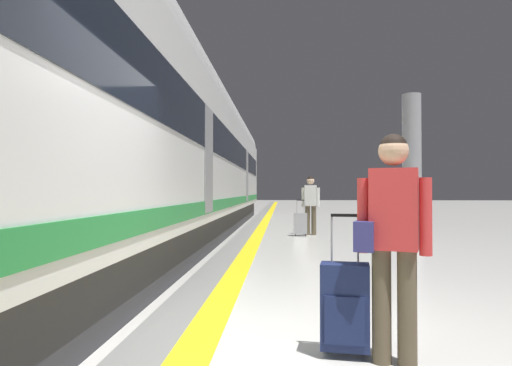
# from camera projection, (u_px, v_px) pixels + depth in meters

# --- Properties ---
(ground_plane) EXTENTS (120.00, 120.00, 0.00)m
(ground_plane) POSITION_uv_depth(u_px,v_px,m) (269.00, 349.00, 3.75)
(ground_plane) COLOR silver
(safety_line_strip) EXTENTS (0.36, 80.00, 0.01)m
(safety_line_strip) POSITION_uv_depth(u_px,v_px,m) (258.00, 234.00, 13.77)
(safety_line_strip) COLOR yellow
(safety_line_strip) RESTS_ON ground
(tactile_edge_band) EXTENTS (0.64, 80.00, 0.01)m
(tactile_edge_band) POSITION_uv_depth(u_px,v_px,m) (247.00, 234.00, 13.79)
(tactile_edge_band) COLOR slate
(tactile_edge_band) RESTS_ON ground
(high_speed_train) EXTENTS (2.94, 27.69, 4.97)m
(high_speed_train) POSITION_uv_depth(u_px,v_px,m) (183.00, 149.00, 12.98)
(high_speed_train) COLOR #38383D
(high_speed_train) RESTS_ON ground
(traveller_foreground) EXTENTS (0.58, 0.35, 1.75)m
(traveller_foreground) POSITION_uv_depth(u_px,v_px,m) (392.00, 231.00, 3.43)
(traveller_foreground) COLOR brown
(traveller_foreground) RESTS_ON ground
(rolling_suitcase_foreground) EXTENTS (0.41, 0.28, 1.13)m
(rolling_suitcase_foreground) POSITION_uv_depth(u_px,v_px,m) (345.00, 306.00, 3.58)
(rolling_suitcase_foreground) COLOR #19234C
(rolling_suitcase_foreground) RESTS_ON ground
(passenger_near) EXTENTS (0.54, 0.25, 1.74)m
(passenger_near) POSITION_uv_depth(u_px,v_px,m) (311.00, 201.00, 13.46)
(passenger_near) COLOR brown
(passenger_near) RESTS_ON ground
(suitcase_near) EXTENTS (0.38, 0.24, 1.05)m
(suitcase_near) POSITION_uv_depth(u_px,v_px,m) (300.00, 224.00, 13.13)
(suitcase_near) COLOR #9E9EA3
(suitcase_near) RESTS_ON ground
(platform_pillar) EXTENTS (0.56, 0.56, 3.60)m
(platform_pillar) POSITION_uv_depth(u_px,v_px,m) (412.00, 173.00, 10.67)
(platform_pillar) COLOR gray
(platform_pillar) RESTS_ON ground
(waste_bin) EXTENTS (0.46, 0.46, 0.91)m
(waste_bin) POSITION_uv_depth(u_px,v_px,m) (368.00, 217.00, 14.94)
(waste_bin) COLOR #2D6638
(waste_bin) RESTS_ON ground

